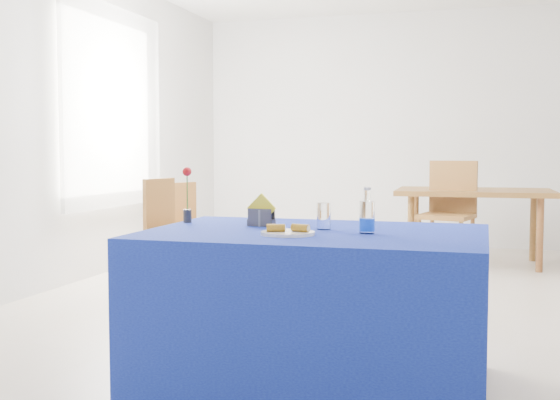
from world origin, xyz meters
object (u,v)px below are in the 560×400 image
Objects in this scene: chair_win_a at (169,222)px; chair_win_b at (188,218)px; chair_bg_left at (449,207)px; water_bottle at (367,218)px; plate at (288,233)px; blue_table at (315,309)px; oak_table at (474,197)px.

chair_win_a is 0.75m from chair_win_b.
chair_win_b is at bearing -151.89° from chair_bg_left.
chair_win_a is at bearing -135.76° from chair_bg_left.
chair_win_b is at bearing 126.40° from water_bottle.
plate reaches higher than blue_table.
plate is 3.80m from chair_win_b.
plate is 0.44m from blue_table.
water_bottle is 4.11m from oak_table.
water_bottle is at bearing -125.57° from chair_win_a.
plate is at bearing -100.02° from oak_table.
chair_win_a reaches higher than chair_win_b.
chair_bg_left is at bearing 83.12° from blue_table.
blue_table is 1.92× the size of chair_win_b.
blue_table is 1.53× the size of chair_bg_left.
chair_win_a reaches higher than blue_table.
water_bottle is at bearing -6.78° from blue_table.
water_bottle is 0.14× the size of oak_table.
chair_win_a is at bearing 132.17° from water_bottle.
chair_bg_left is at bearing -121.52° from oak_table.
plate is 0.24× the size of chair_bg_left.
oak_table is at bearing 80.64° from blue_table.
chair_win_b is (-2.47, -0.64, -0.12)m from chair_bg_left.
water_bottle reaches higher than oak_table.
water_bottle is at bearing 25.64° from plate.
chair_win_b is at bearing -159.62° from oak_table.
blue_table is at bearing 67.00° from plate.
water_bottle is at bearing -119.17° from chair_win_b.
chair_bg_left is at bearing -47.18° from chair_win_a.
blue_table is at bearing -99.36° from oak_table.
plate is 0.38m from water_bottle.
blue_table is 2.99m from chair_win_a.
chair_win_a is at bearing -145.71° from oak_table.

